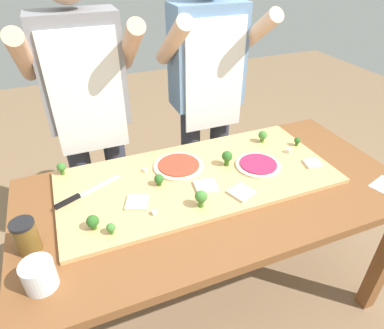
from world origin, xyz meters
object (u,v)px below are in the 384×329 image
Objects in this scene: pizza_whole_beet_magenta at (258,165)px; cheese_crumble_b at (154,212)px; cheese_crumble_a at (229,154)px; flour_cup at (40,276)px; pizza_whole_tomato_red at (179,166)px; chefs_knife at (80,195)px; sauce_jar at (26,237)px; broccoli_floret_center_right at (111,228)px; broccoli_floret_back_right at (93,222)px; prep_table at (215,206)px; broccoli_floret_front_mid at (61,168)px; pizza_slice_far_right at (241,192)px; broccoli_floret_back_mid at (201,197)px; cheese_crumble_c at (145,170)px; pizza_slice_near_right at (137,202)px; cook_right at (207,88)px; broccoli_floret_front_left at (227,157)px; pizza_slice_far_left at (206,186)px; broccoli_floret_front_right at (159,179)px; cook_left at (88,106)px; broccoli_floret_back_left at (297,141)px; pizza_slice_center at (313,164)px; broccoli_floret_center_left at (263,136)px; cheese_crumble_d at (288,151)px.

cheese_crumble_b is (-0.56, -0.14, 0.00)m from pizza_whole_beet_magenta.
cheese_crumble_a is 1.00m from flour_cup.
pizza_whole_tomato_red is 0.27m from cheese_crumble_a.
sauce_jar is (-0.20, -0.21, 0.04)m from chefs_knife.
chefs_knife is 6.33× the size of broccoli_floret_center_right.
broccoli_floret_center_right is 0.08m from broccoli_floret_back_right.
broccoli_floret_front_mid is at bearing 150.81° from prep_table.
prep_table is 0.17m from pizza_slice_far_right.
broccoli_floret_back_mid reaches higher than cheese_crumble_c.
pizza_slice_near_right is 1.49× the size of broccoli_floret_front_mid.
pizza_whole_beet_magenta is at bearing -88.21° from cook_right.
chefs_knife is at bearing 147.61° from pizza_slice_near_right.
pizza_slice_near_right is at bearing 177.98° from prep_table.
pizza_slice_far_right is 1.21× the size of broccoli_floret_front_left.
broccoli_floret_back_mid is (0.45, -0.25, 0.04)m from chefs_knife.
broccoli_floret_front_right is at bearing 153.14° from pizza_slice_far_left.
cook_left reaches higher than pizza_whole_beet_magenta.
pizza_whole_tomato_red is 0.34m from pizza_slice_far_right.
broccoli_floret_back_mid reaches higher than cheese_crumble_b.
prep_table is 36.85× the size of broccoli_floret_center_right.
broccoli_floret_front_right is at bearing 148.54° from pizza_slice_far_right.
broccoli_floret_center_right is 0.97× the size of broccoli_floret_back_left.
prep_table is at bearing 13.64° from broccoli_floret_center_right.
pizza_whole_beet_magenta is 0.41m from broccoli_floret_back_mid.
pizza_slice_center is at bearing -19.21° from pizza_whole_beet_magenta.
pizza_slice_near_right is 1.63× the size of broccoli_floret_front_right.
broccoli_floret_center_right is 0.28m from flour_cup.
broccoli_floret_center_left reaches higher than broccoli_floret_back_right.
pizza_slice_near_right is 1.17× the size of broccoli_floret_front_left.
broccoli_floret_center_right is at bearing -140.16° from pizza_whole_tomato_red.
cheese_crumble_b is (-0.38, 0.01, 0.00)m from pizza_slice_far_right.
cheese_crumble_c is 0.48m from cook_left.
pizza_slice_far_left is at bearing -15.29° from chefs_knife.
cook_left is 1.00× the size of cook_right.
pizza_slice_center is 5.02× the size of cheese_crumble_a.
broccoli_floret_back_mid is (-0.19, -0.01, 0.04)m from pizza_slice_far_right.
pizza_whole_beet_magenta is 12.43× the size of cheese_crumble_c.
pizza_whole_tomato_red is at bearing 38.18° from broccoli_floret_front_right.
pizza_slice_far_left is 0.52m from cheese_crumble_d.
flour_cup is (-1.19, -0.36, 0.01)m from cheese_crumble_d.
pizza_slice_far_right is 0.62m from broccoli_floret_back_right.
broccoli_floret_front_left is 0.54m from cook_right.
cheese_crumble_d is at bearing 8.42° from sauce_jar.
broccoli_floret_center_left is (0.50, 0.06, 0.03)m from pizza_whole_tomato_red.
prep_table is 0.56m from broccoli_floret_back_right.
cheese_crumble_a is (0.09, 0.29, 0.00)m from pizza_slice_far_right.
cheese_crumble_d is 0.20× the size of flour_cup.
pizza_slice_center is 0.81× the size of pizza_slice_far_right.
broccoli_floret_front_right is 1.18× the size of broccoli_floret_center_right.
broccoli_floret_front_right is at bearing 66.78° from cheese_crumble_b.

